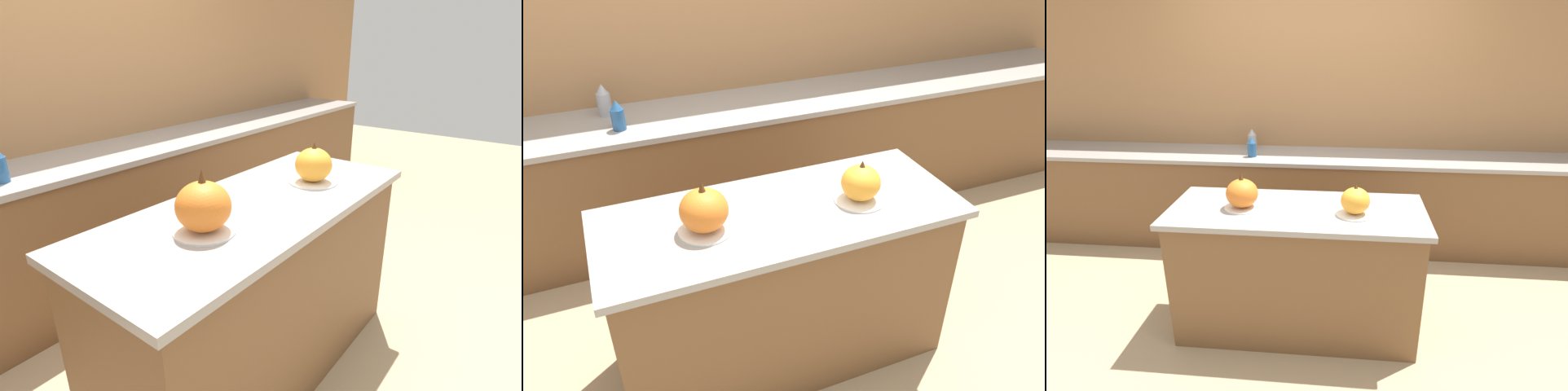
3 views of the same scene
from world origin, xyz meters
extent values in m
plane|color=tan|center=(0.00, 0.00, 0.00)|extent=(12.00, 12.00, 0.00)
cube|color=#9E7047|center=(0.00, 1.58, 1.25)|extent=(8.00, 0.06, 2.50)
cube|color=brown|center=(0.00, 0.00, 0.42)|extent=(1.54, 0.59, 0.85)
cube|color=gray|center=(0.00, 0.00, 0.87)|extent=(1.60, 0.65, 0.03)
cube|color=brown|center=(0.00, 1.25, 0.42)|extent=(6.00, 0.56, 0.85)
cube|color=gray|center=(0.00, 1.25, 0.86)|extent=(6.00, 0.60, 0.03)
cylinder|color=white|center=(-0.34, -0.02, 0.89)|extent=(0.23, 0.23, 0.01)
ellipsoid|color=orange|center=(-0.34, -0.02, 0.98)|extent=(0.20, 0.20, 0.18)
cone|color=#4C2D14|center=(-0.34, -0.02, 1.09)|extent=(0.03, 0.03, 0.05)
cylinder|color=white|center=(0.36, -0.05, 0.89)|extent=(0.23, 0.23, 0.01)
ellipsoid|color=orange|center=(0.36, -0.05, 0.97)|extent=(0.17, 0.17, 0.16)
cone|color=#4C2D14|center=(0.36, -0.05, 1.07)|extent=(0.03, 0.03, 0.03)
cylinder|color=#99999E|center=(-0.59, 1.39, 0.95)|extent=(0.08, 0.08, 0.14)
cone|color=#99999E|center=(-0.59, 1.39, 1.05)|extent=(0.08, 0.08, 0.06)
cylinder|color=#235184|center=(-0.54, 1.15, 0.94)|extent=(0.08, 0.08, 0.12)
cone|color=#235184|center=(-0.54, 1.15, 1.03)|extent=(0.07, 0.07, 0.05)
camera|label=1|loc=(-1.25, -0.97, 1.52)|focal=28.00mm
camera|label=2|loc=(-0.68, -1.70, 2.10)|focal=35.00mm
camera|label=3|loc=(0.29, -2.31, 1.89)|focal=28.00mm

